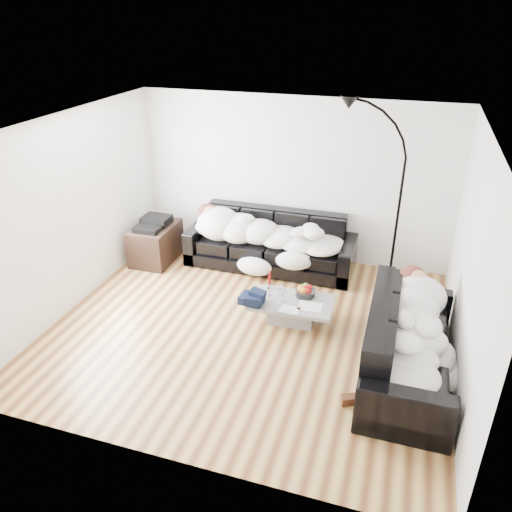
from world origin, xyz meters
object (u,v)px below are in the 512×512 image
(sleeper_back, at_px, (270,230))
(stereo, at_px, (154,222))
(shoes, at_px, (362,396))
(wine_glass_b, at_px, (269,290))
(candle_right, at_px, (270,280))
(candle_left, at_px, (269,282))
(sofa_right, at_px, (410,342))
(av_cabinet, at_px, (156,243))
(wine_glass_c, at_px, (284,295))
(wine_glass_a, at_px, (281,291))
(sleeper_right, at_px, (413,327))
(fruit_bowl, at_px, (306,290))
(coffee_table, at_px, (291,311))
(floor_lamp, at_px, (399,210))
(sofa_back, at_px, (270,241))

(sleeper_back, relative_size, stereo, 5.08)
(shoes, bearing_deg, stereo, 134.34)
(wine_glass_b, height_order, shoes, wine_glass_b)
(sleeper_back, height_order, candle_right, sleeper_back)
(sleeper_back, xyz_separation_m, stereo, (-1.84, -0.31, 0.02))
(sleeper_back, xyz_separation_m, candle_left, (0.33, -1.19, -0.22))
(sofa_right, height_order, av_cabinet, sofa_right)
(wine_glass_c, height_order, shoes, wine_glass_c)
(sofa_right, xyz_separation_m, stereo, (-4.05, 1.71, 0.23))
(sofa_right, height_order, wine_glass_c, sofa_right)
(candle_left, height_order, candle_right, candle_right)
(wine_glass_a, distance_m, candle_left, 0.24)
(sleeper_right, relative_size, stereo, 4.26)
(wine_glass_c, height_order, candle_left, candle_left)
(av_cabinet, bearing_deg, shoes, -32.66)
(sleeper_right, distance_m, wine_glass_b, 1.96)
(wine_glass_a, height_order, av_cabinet, av_cabinet)
(shoes, bearing_deg, av_cabinet, 134.34)
(wine_glass_c, bearing_deg, fruit_bowl, 43.13)
(sleeper_right, height_order, coffee_table, sleeper_right)
(floor_lamp, bearing_deg, shoes, -88.84)
(floor_lamp, bearing_deg, av_cabinet, -171.44)
(sofa_back, xyz_separation_m, candle_left, (0.33, -1.24, -0.01))
(wine_glass_a, xyz_separation_m, floor_lamp, (1.33, 1.35, 0.80))
(sleeper_back, relative_size, shoes, 4.81)
(stereo, xyz_separation_m, floor_lamp, (3.72, 0.36, 0.52))
(sleeper_back, bearing_deg, wine_glass_a, -67.30)
(wine_glass_b, bearing_deg, wine_glass_a, 14.98)
(sleeper_right, height_order, fruit_bowl, sleeper_right)
(candle_right, height_order, floor_lamp, floor_lamp)
(coffee_table, relative_size, stereo, 2.46)
(wine_glass_c, bearing_deg, floor_lamp, 49.40)
(wine_glass_b, bearing_deg, av_cabinet, 155.16)
(sleeper_back, bearing_deg, sofa_right, -42.40)
(wine_glass_c, relative_size, shoes, 0.41)
(coffee_table, bearing_deg, sofa_right, -22.93)
(sleeper_back, relative_size, wine_glass_c, 11.78)
(stereo, bearing_deg, candle_right, -21.53)
(candle_right, bearing_deg, wine_glass_a, -34.34)
(wine_glass_c, bearing_deg, sofa_back, 112.44)
(wine_glass_a, relative_size, floor_lamp, 0.07)
(candle_left, relative_size, shoes, 0.47)
(wine_glass_a, distance_m, av_cabinet, 2.59)
(coffee_table, distance_m, wine_glass_c, 0.27)
(candle_left, xyz_separation_m, shoes, (1.46, -1.41, -0.37))
(shoes, bearing_deg, wine_glass_b, 124.65)
(wine_glass_a, bearing_deg, wine_glass_c, -62.34)
(sofa_back, distance_m, sofa_right, 3.03)
(fruit_bowl, distance_m, candle_left, 0.52)
(stereo, bearing_deg, candle_left, -22.12)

